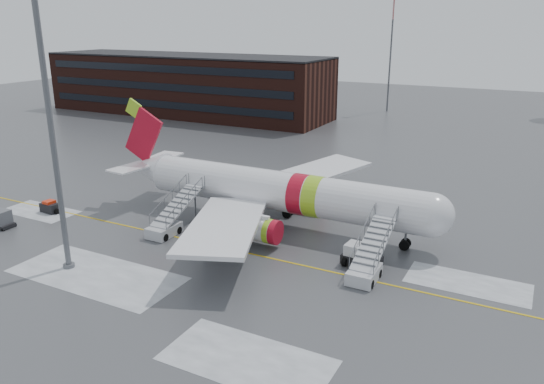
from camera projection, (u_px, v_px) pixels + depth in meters
The scene contains 10 objects.
ground at pixel (229, 244), 47.24m from camera, with size 260.00×260.00×0.00m, color #494C4F.
airliner at pixel (273, 191), 50.78m from camera, with size 35.03×32.97×11.18m.
airstair_fwd at pixel (367, 264), 40.86m from camera, with size 2.05×7.70×3.48m.
airstair_aft at pixel (169, 222), 49.32m from camera, with size 2.05×7.70×3.48m.
pushback_tug at pixel (360, 256), 42.86m from camera, with size 3.24×2.54×1.77m.
uld_container at pixel (2, 220), 50.76m from camera, with size 2.11×1.61×1.70m.
baggage_tractor at pixel (50, 207), 54.82m from camera, with size 2.48×1.23×1.27m.
light_mast_near at pixel (47, 97), 38.54m from camera, with size 1.20×1.20×26.40m.
terminal_building at pixel (186, 84), 111.53m from camera, with size 62.00×16.11×12.30m.
light_mast_far_n at pixel (391, 46), 112.25m from camera, with size 1.20×1.20×24.25m.
Camera 1 is at (23.56, -36.79, 18.95)m, focal length 35.00 mm.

